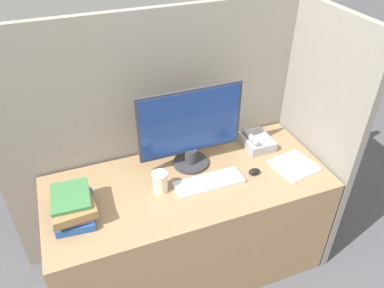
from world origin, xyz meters
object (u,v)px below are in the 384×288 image
mouse (254,172)px  book_stack (73,206)px  keyboard (209,182)px  desk_telephone (256,141)px  monitor (191,130)px  coffee_cup (160,182)px

mouse → book_stack: (-1.00, 0.04, 0.05)m
keyboard → desk_telephone: desk_telephone is taller
book_stack → desk_telephone: book_stack is taller
monitor → mouse: 0.44m
monitor → mouse: size_ratio=8.84×
monitor → coffee_cup: (-0.24, -0.16, -0.18)m
monitor → coffee_cup: bearing=-145.7°
keyboard → book_stack: (-0.73, 0.02, 0.06)m
coffee_cup → mouse: bearing=-6.2°
monitor → keyboard: monitor is taller
keyboard → coffee_cup: 0.28m
keyboard → mouse: 0.27m
keyboard → book_stack: bearing=178.1°
keyboard → monitor: bearing=98.9°
coffee_cup → desk_telephone: bearing=14.7°
coffee_cup → monitor: bearing=34.3°
monitor → desk_telephone: monitor is taller
monitor → keyboard: (0.03, -0.20, -0.23)m
monitor → keyboard: 0.31m
mouse → coffee_cup: bearing=173.8°
mouse → book_stack: size_ratio=0.23×
mouse → desk_telephone: bearing=59.1°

